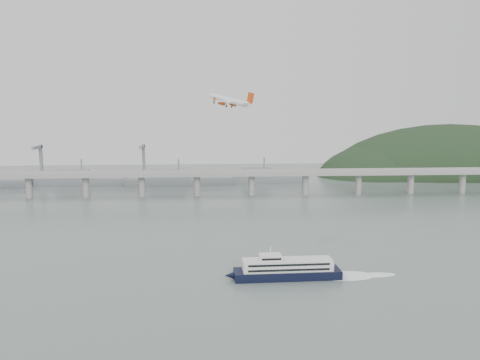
{
  "coord_description": "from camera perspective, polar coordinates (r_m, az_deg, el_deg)",
  "views": [
    {
      "loc": [
        -20.31,
        -258.83,
        82.92
      ],
      "look_at": [
        0.0,
        55.0,
        36.0
      ],
      "focal_mm": 38.0,
      "sensor_mm": 36.0,
      "label": 1
    }
  ],
  "objects": [
    {
      "name": "headland",
      "position": [
        672.73,
        23.36,
        -0.96
      ],
      "size": [
        365.0,
        155.0,
        156.0
      ],
      "color": "black",
      "rests_on": "ground"
    },
    {
      "name": "ferry",
      "position": [
        249.15,
        5.32,
        -9.94
      ],
      "size": [
        84.61,
        15.57,
        15.96
      ],
      "rotation": [
        0.0,
        0.0,
        0.03
      ],
      "color": "black",
      "rests_on": "ground"
    },
    {
      "name": "distant_fleet",
      "position": [
        546.45,
        -17.97,
        -0.0
      ],
      "size": [
        453.0,
        60.9,
        40.0
      ],
      "color": "slate",
      "rests_on": "ground"
    },
    {
      "name": "bridge",
      "position": [
        463.85,
        -1.3,
        0.39
      ],
      "size": [
        800.0,
        22.0,
        23.9
      ],
      "color": "gray",
      "rests_on": "ground"
    },
    {
      "name": "ground",
      "position": [
        272.55,
        0.76,
        -9.23
      ],
      "size": [
        900.0,
        900.0,
        0.0
      ],
      "primitive_type": "plane",
      "color": "slate",
      "rests_on": "ground"
    },
    {
      "name": "airliner",
      "position": [
        338.45,
        -1.14,
        8.89
      ],
      "size": [
        32.4,
        31.11,
        10.66
      ],
      "rotation": [
        0.05,
        -0.19,
        2.39
      ],
      "color": "white",
      "rests_on": "ground"
    }
  ]
}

